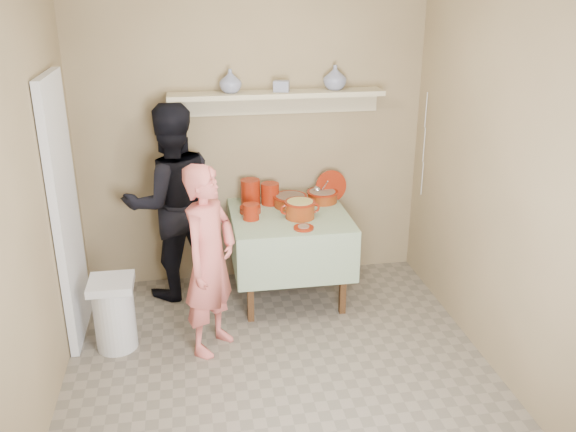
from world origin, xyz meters
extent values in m
plane|color=#74695B|center=(0.00, 0.00, 0.00)|extent=(3.50, 3.50, 0.00)
cube|color=silver|center=(-1.46, 0.95, 1.00)|extent=(0.06, 0.70, 2.00)
cylinder|color=maroon|center=(-0.04, 1.56, 0.87)|extent=(0.17, 0.17, 0.22)
cylinder|color=maroon|center=(0.13, 1.55, 0.85)|extent=(0.16, 0.16, 0.19)
cylinder|color=maroon|center=(-0.08, 1.21, 0.83)|extent=(0.13, 0.13, 0.13)
cylinder|color=maroon|center=(-0.07, 1.36, 0.79)|extent=(0.18, 0.18, 0.05)
cylinder|color=maroon|center=(0.68, 1.58, 0.88)|extent=(0.29, 0.11, 0.28)
imported|color=navy|center=(0.70, 1.64, 1.82)|extent=(0.26, 0.26, 0.20)
imported|color=navy|center=(-0.18, 1.63, 1.82)|extent=(0.25, 0.25, 0.19)
cube|color=navy|center=(0.24, 1.61, 1.77)|extent=(0.15, 0.12, 0.09)
imported|color=#CC5E58|center=(-0.45, 0.58, 0.71)|extent=(0.58, 0.62, 1.43)
imported|color=black|center=(-0.71, 1.50, 0.84)|extent=(0.96, 0.83, 1.68)
cube|color=#927D59|center=(0.00, 1.76, 1.30)|extent=(3.00, 0.02, 2.60)
cube|color=#927D59|center=(0.00, -1.76, 1.30)|extent=(3.00, 0.02, 2.60)
cube|color=#927D59|center=(-1.51, 0.00, 1.30)|extent=(0.02, 3.50, 2.60)
cube|color=#927D59|center=(1.51, 0.00, 1.30)|extent=(0.02, 3.50, 2.60)
cube|color=#4C2D16|center=(-0.13, 0.90, 0.35)|extent=(0.05, 0.05, 0.71)
cube|color=#4C2D16|center=(0.63, 0.90, 0.35)|extent=(0.05, 0.05, 0.71)
cube|color=#4C2D16|center=(-0.13, 1.66, 0.35)|extent=(0.05, 0.05, 0.71)
cube|color=#4C2D16|center=(0.63, 1.66, 0.35)|extent=(0.05, 0.05, 0.71)
cube|color=#4C2D16|center=(0.25, 1.28, 0.73)|extent=(0.90, 0.90, 0.04)
cube|color=#22591E|center=(0.25, 1.28, 0.76)|extent=(0.96, 0.96, 0.01)
cube|color=#22591E|center=(0.25, 0.80, 0.54)|extent=(0.96, 0.01, 0.44)
cube|color=#22591E|center=(0.25, 1.76, 0.54)|extent=(0.96, 0.01, 0.44)
cube|color=#22591E|center=(-0.23, 1.28, 0.54)|extent=(0.01, 0.96, 0.44)
cube|color=#22591E|center=(0.73, 1.28, 0.54)|extent=(0.01, 0.96, 0.44)
cylinder|color=maroon|center=(0.29, 1.46, 0.81)|extent=(0.28, 0.28, 0.09)
cylinder|color=maroon|center=(0.29, 1.46, 0.85)|extent=(0.30, 0.30, 0.01)
cylinder|color=brown|center=(0.29, 1.46, 0.83)|extent=(0.25, 0.25, 0.05)
cylinder|color=maroon|center=(0.58, 1.52, 0.81)|extent=(0.26, 0.26, 0.09)
cylinder|color=maroon|center=(0.58, 1.52, 0.85)|extent=(0.28, 0.28, 0.01)
cylinder|color=#8C6B54|center=(0.58, 1.52, 0.83)|extent=(0.23, 0.23, 0.05)
cylinder|color=silver|center=(0.58, 1.43, 0.94)|extent=(0.01, 0.22, 0.16)
sphere|color=silver|center=(0.54, 1.55, 0.87)|extent=(0.07, 0.07, 0.07)
cylinder|color=maroon|center=(0.32, 1.18, 0.83)|extent=(0.24, 0.24, 0.14)
cylinder|color=maroon|center=(0.32, 1.18, 0.90)|extent=(0.25, 0.25, 0.01)
cylinder|color=tan|center=(0.32, 1.18, 0.88)|extent=(0.21, 0.21, 0.05)
torus|color=maroon|center=(0.20, 1.18, 0.84)|extent=(0.09, 0.02, 0.09)
torus|color=maroon|center=(0.44, 1.18, 0.84)|extent=(0.09, 0.02, 0.09)
cylinder|color=maroon|center=(0.31, 0.93, 0.77)|extent=(0.16, 0.16, 0.02)
cylinder|color=#8C6B54|center=(0.31, 0.93, 0.78)|extent=(0.09, 0.09, 0.01)
cube|color=#BFB28E|center=(0.20, 1.62, 1.70)|extent=(1.80, 0.25, 0.04)
cube|color=#BFB28E|center=(0.20, 1.74, 1.60)|extent=(1.80, 0.02, 0.18)
cylinder|color=silver|center=(-1.16, 0.69, 0.25)|extent=(0.30, 0.30, 0.50)
cube|color=silver|center=(-1.16, 0.69, 0.53)|extent=(0.32, 0.32, 0.06)
cylinder|color=silver|center=(1.47, 1.50, 1.55)|extent=(0.01, 0.01, 0.30)
cylinder|color=silver|center=(1.47, 1.48, 1.25)|extent=(0.01, 0.01, 0.30)
cylinder|color=silver|center=(1.47, 1.46, 0.95)|extent=(0.01, 0.01, 0.30)
camera|label=1|loc=(-0.54, -3.40, 2.58)|focal=38.00mm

